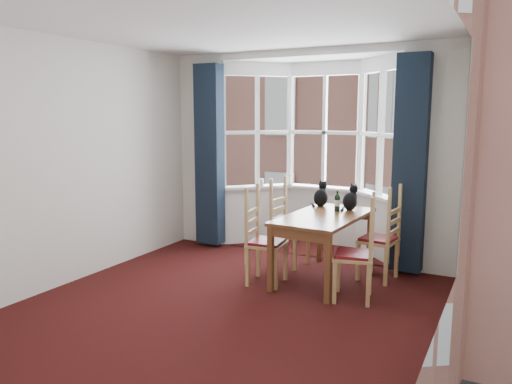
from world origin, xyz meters
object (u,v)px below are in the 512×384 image
Objects in this scene: chair_right_near at (362,257)px; cat_right at (350,200)px; chair_left_far at (284,229)px; chair_left_near at (259,243)px; dining_table at (324,223)px; cat_left at (321,196)px; candle_short at (271,183)px; candle_tall at (262,182)px; chair_right_far at (386,241)px; wine_bottle at (337,202)px.

cat_right is (-0.41, 0.88, 0.44)m from chair_right_near.
chair_left_near is at bearing -86.70° from chair_left_far.
cat_left is (-0.24, 0.53, 0.22)m from dining_table.
candle_short is at bearing 151.40° from cat_right.
candle_tall is at bearing 139.89° from dining_table.
chair_right_far is at bearing 30.11° from chair_left_near.
chair_right_far is 0.74m from wine_bottle.
chair_left_near is at bearing -145.42° from dining_table.
cat_right is (0.41, -0.09, -0.00)m from cat_left.
chair_left_near is at bearing -63.88° from candle_tall.
candle_short is at bearing 138.24° from chair_right_near.
cat_left reaches higher than candle_tall.
candle_short is at bearing 111.72° from chair_left_near.
chair_right_near is 8.34× the size of candle_tall.
chair_right_near is at bearing -39.23° from candle_tall.
wine_bottle is (-0.60, -0.01, 0.43)m from chair_right_far.
chair_left_near is 8.34× the size of candle_tall.
wine_bottle reaches higher than chair_left_far.
wine_bottle is at bearing 125.65° from chair_right_near.
chair_left_near is (-0.63, -0.43, -0.22)m from dining_table.
candle_short is at bearing 154.53° from chair_right_far.
chair_left_far is 1.49m from chair_right_near.
candle_tall is at bearing 156.72° from chair_right_far.
cat_left is (-0.89, 0.22, 0.44)m from chair_right_far.
wine_bottle is at bearing -34.88° from candle_short.
candle_tall is (-1.61, 0.77, 0.01)m from cat_right.
cat_right reaches higher than chair_right_far.
chair_right_near is at bearing -49.67° from cat_left.
wine_bottle is at bearing -178.67° from chair_right_far.
cat_right is 3.02× the size of candle_tall.
candle_tall is at bearing 154.38° from cat_right.
wine_bottle is at bearing 79.30° from dining_table.
candle_short reaches higher than chair_left_near.
chair_left_near is 1.22m from chair_right_near.
chair_left_near is 1.00× the size of chair_right_near.
chair_left_far is 0.85m from wine_bottle.
cat_left reaches higher than chair_right_near.
dining_table is 1.63× the size of chair_left_near.
cat_right is at bearing -25.62° from candle_tall.
candle_short is (-1.06, 0.71, 0.01)m from cat_left.
chair_right_far is at bearing 84.65° from chair_right_near.
chair_left_far is 1.23m from candle_tall.
chair_left_near is 3.47× the size of wine_bottle.
chair_right_near is 1.00× the size of chair_right_far.
chair_left_near is 1.00× the size of chair_right_far.
chair_right_near is 1.00m from wine_bottle.
dining_table is at bearing -40.11° from candle_tall.
cat_right is at bearing 49.23° from wine_bottle.
cat_right reaches higher than dining_table.
cat_right is (-0.48, 0.13, 0.44)m from chair_right_far.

